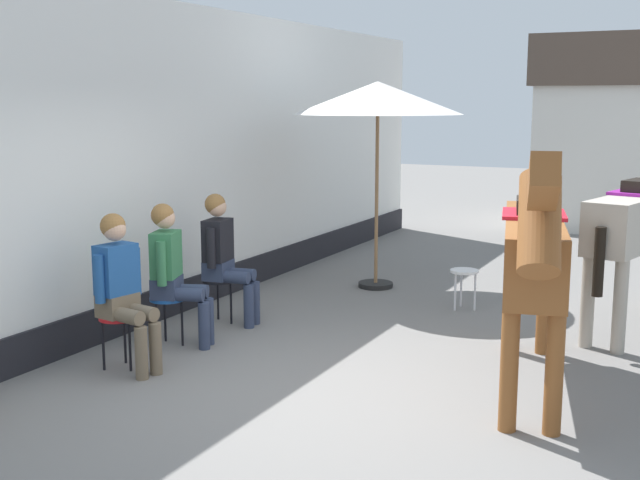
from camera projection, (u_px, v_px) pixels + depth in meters
ground_plane at (422, 309)px, 9.27m from camera, size 40.00×40.00×0.00m
pub_facade_wall at (156, 176)px, 8.81m from camera, size 0.34×14.00×3.40m
distant_cottage at (634, 131)px, 14.87m from camera, size 3.40×2.60×3.50m
seated_visitor_near at (122, 284)px, 7.07m from camera, size 0.61×0.48×1.39m
seated_visitor_middle at (173, 267)px, 7.78m from camera, size 0.61×0.49×1.39m
seated_visitor_far at (223, 252)px, 8.56m from camera, size 0.61×0.49×1.39m
saddled_horse_near at (533, 253)px, 6.46m from camera, size 0.98×2.94×2.06m
cafe_parasol at (378, 99)px, 9.98m from camera, size 2.10×2.10×2.58m
spare_stool_white at (464, 275)px, 9.21m from camera, size 0.32×0.32×0.46m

